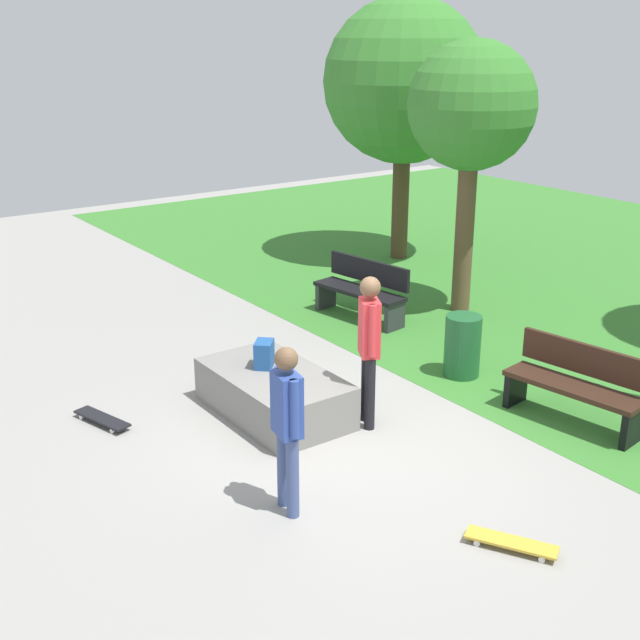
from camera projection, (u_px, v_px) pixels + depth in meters
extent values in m
plane|color=gray|center=(361.00, 443.00, 8.99)|extent=(28.00, 28.00, 0.00)
cube|color=gray|center=(274.00, 393.00, 9.60)|extent=(1.88, 1.09, 0.52)
cube|color=#1E4C8C|center=(264.00, 354.00, 9.62)|extent=(0.34, 0.34, 0.32)
cylinder|color=#3F5184|center=(283.00, 467.00, 7.70)|extent=(0.12, 0.12, 0.80)
cylinder|color=#3F5184|center=(293.00, 478.00, 7.51)|extent=(0.12, 0.12, 0.80)
cube|color=#2D4799|center=(287.00, 404.00, 7.37)|extent=(0.35, 0.26, 0.60)
cylinder|color=#2D4799|center=(280.00, 394.00, 7.51)|extent=(0.09, 0.09, 0.55)
cylinder|color=#2D4799|center=(294.00, 409.00, 7.22)|extent=(0.09, 0.09, 0.55)
sphere|color=brown|center=(286.00, 359.00, 7.23)|extent=(0.22, 0.22, 0.22)
cylinder|color=black|center=(370.00, 394.00, 9.18)|extent=(0.12, 0.12, 0.86)
cylinder|color=black|center=(366.00, 386.00, 9.38)|extent=(0.12, 0.12, 0.86)
cube|color=red|center=(369.00, 328.00, 9.03)|extent=(0.38, 0.33, 0.64)
cylinder|color=red|center=(372.00, 331.00, 8.86)|extent=(0.09, 0.09, 0.59)
cylinder|color=red|center=(367.00, 320.00, 9.18)|extent=(0.09, 0.09, 0.59)
sphere|color=brown|center=(370.00, 287.00, 8.87)|extent=(0.23, 0.23, 0.23)
cube|color=black|center=(102.00, 418.00, 9.40)|extent=(0.82, 0.41, 0.02)
cylinder|color=silver|center=(82.00, 417.00, 9.52)|extent=(0.06, 0.04, 0.06)
cylinder|color=silver|center=(93.00, 412.00, 9.64)|extent=(0.06, 0.04, 0.06)
cylinder|color=silver|center=(112.00, 431.00, 9.20)|extent=(0.06, 0.04, 0.06)
cylinder|color=silver|center=(124.00, 426.00, 9.31)|extent=(0.06, 0.04, 0.06)
cube|color=gold|center=(511.00, 542.00, 7.13)|extent=(0.80, 0.57, 0.02)
cylinder|color=silver|center=(545.00, 549.00, 7.10)|extent=(0.06, 0.05, 0.06)
cylinder|color=silver|center=(542.00, 559.00, 6.97)|extent=(0.06, 0.05, 0.06)
cylinder|color=silver|center=(482.00, 533.00, 7.33)|extent=(0.06, 0.05, 0.06)
cylinder|color=silver|center=(477.00, 543.00, 7.19)|extent=(0.06, 0.05, 0.06)
cube|color=#331E14|center=(573.00, 387.00, 9.29)|extent=(1.65, 0.67, 0.06)
cube|color=#331E14|center=(585.00, 359.00, 9.34)|extent=(1.59, 0.29, 0.36)
cube|color=black|center=(632.00, 426.00, 8.87)|extent=(0.14, 0.40, 0.45)
cube|color=black|center=(516.00, 386.00, 9.87)|extent=(0.14, 0.40, 0.45)
cube|color=black|center=(359.00, 291.00, 12.70)|extent=(1.65, 0.67, 0.06)
cube|color=black|center=(369.00, 271.00, 12.75)|extent=(1.59, 0.29, 0.36)
cube|color=#2D2D33|center=(395.00, 316.00, 12.28)|extent=(0.14, 0.40, 0.45)
cube|color=#2D2D33|center=(326.00, 295.00, 13.27)|extent=(0.14, 0.40, 0.45)
cylinder|color=#4C3823|center=(401.00, 196.00, 15.92)|extent=(0.33, 0.33, 2.46)
sphere|color=#387F2D|center=(404.00, 81.00, 15.20)|extent=(3.03, 3.03, 3.03)
cylinder|color=brown|center=(464.00, 230.00, 12.83)|extent=(0.29, 0.29, 2.63)
sphere|color=#387F2D|center=(472.00, 105.00, 12.19)|extent=(1.93, 1.93, 1.93)
cylinder|color=#1E592D|center=(462.00, 346.00, 10.62)|extent=(0.47, 0.47, 0.82)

